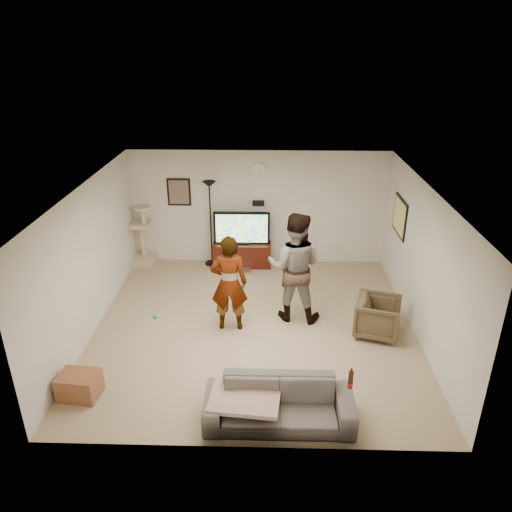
{
  "coord_description": "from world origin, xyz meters",
  "views": [
    {
      "loc": [
        0.24,
        -7.28,
        4.66
      ],
      "look_at": [
        0.02,
        0.2,
        1.27
      ],
      "focal_mm": 34.28,
      "sensor_mm": 36.0,
      "label": 1
    }
  ],
  "objects_px": {
    "side_table": "(79,385)",
    "tv": "(242,228)",
    "floor_lamp": "(211,224)",
    "sofa": "(279,404)",
    "person_left": "(229,283)",
    "armchair": "(378,317)",
    "tv_stand": "(242,254)",
    "person_right": "(294,267)",
    "beer_bottle": "(351,380)",
    "cat_tree": "(142,235)"
  },
  "relations": [
    {
      "from": "tv_stand",
      "to": "cat_tree",
      "type": "bearing_deg",
      "value": -179.87
    },
    {
      "from": "person_left",
      "to": "person_right",
      "type": "height_order",
      "value": "person_right"
    },
    {
      "from": "floor_lamp",
      "to": "person_right",
      "type": "relative_size",
      "value": 0.95
    },
    {
      "from": "tv_stand",
      "to": "sofa",
      "type": "xyz_separation_m",
      "value": [
        0.74,
        -4.79,
        0.02
      ]
    },
    {
      "from": "armchair",
      "to": "side_table",
      "type": "bearing_deg",
      "value": 127.16
    },
    {
      "from": "person_left",
      "to": "armchair",
      "type": "bearing_deg",
      "value": 174.75
    },
    {
      "from": "beer_bottle",
      "to": "armchair",
      "type": "distance_m",
      "value": 2.3
    },
    {
      "from": "floor_lamp",
      "to": "person_left",
      "type": "bearing_deg",
      "value": -76.93
    },
    {
      "from": "tv",
      "to": "armchair",
      "type": "xyz_separation_m",
      "value": [
        2.44,
        -2.67,
        -0.55
      ]
    },
    {
      "from": "tv_stand",
      "to": "floor_lamp",
      "type": "xyz_separation_m",
      "value": [
        -0.67,
        0.04,
        0.68
      ]
    },
    {
      "from": "person_left",
      "to": "side_table",
      "type": "relative_size",
      "value": 3.13
    },
    {
      "from": "person_left",
      "to": "side_table",
      "type": "bearing_deg",
      "value": 40.95
    },
    {
      "from": "floor_lamp",
      "to": "tv",
      "type": "bearing_deg",
      "value": -3.83
    },
    {
      "from": "tv_stand",
      "to": "tv",
      "type": "xyz_separation_m",
      "value": [
        0.0,
        0.0,
        0.62
      ]
    },
    {
      "from": "side_table",
      "to": "floor_lamp",
      "type": "bearing_deg",
      "value": 72.71
    },
    {
      "from": "floor_lamp",
      "to": "beer_bottle",
      "type": "bearing_deg",
      "value": -64.45
    },
    {
      "from": "person_left",
      "to": "side_table",
      "type": "distance_m",
      "value": 2.78
    },
    {
      "from": "person_left",
      "to": "sofa",
      "type": "relative_size",
      "value": 0.88
    },
    {
      "from": "floor_lamp",
      "to": "side_table",
      "type": "distance_m",
      "value": 4.69
    },
    {
      "from": "floor_lamp",
      "to": "person_left",
      "type": "xyz_separation_m",
      "value": [
        0.6,
        -2.57,
        -0.09
      ]
    },
    {
      "from": "cat_tree",
      "to": "sofa",
      "type": "xyz_separation_m",
      "value": [
        2.92,
        -4.78,
        -0.4
      ]
    },
    {
      "from": "tv_stand",
      "to": "armchair",
      "type": "distance_m",
      "value": 3.61
    },
    {
      "from": "tv_stand",
      "to": "floor_lamp",
      "type": "relative_size",
      "value": 0.67
    },
    {
      "from": "cat_tree",
      "to": "person_right",
      "type": "xyz_separation_m",
      "value": [
        3.21,
        -2.14,
        0.31
      ]
    },
    {
      "from": "sofa",
      "to": "armchair",
      "type": "bearing_deg",
      "value": 51.38
    },
    {
      "from": "tv_stand",
      "to": "beer_bottle",
      "type": "bearing_deg",
      "value": -71.11
    },
    {
      "from": "sofa",
      "to": "side_table",
      "type": "height_order",
      "value": "sofa"
    },
    {
      "from": "cat_tree",
      "to": "beer_bottle",
      "type": "xyz_separation_m",
      "value": [
        3.82,
        -4.78,
        0.01
      ]
    },
    {
      "from": "person_left",
      "to": "armchair",
      "type": "xyz_separation_m",
      "value": [
        2.51,
        -0.14,
        -0.52
      ]
    },
    {
      "from": "tv_stand",
      "to": "tv",
      "type": "relative_size",
      "value": 1.05
    },
    {
      "from": "tv_stand",
      "to": "floor_lamp",
      "type": "distance_m",
      "value": 0.96
    },
    {
      "from": "armchair",
      "to": "person_left",
      "type": "bearing_deg",
      "value": 103.19
    },
    {
      "from": "tv_stand",
      "to": "person_left",
      "type": "xyz_separation_m",
      "value": [
        -0.07,
        -2.53,
        0.59
      ]
    },
    {
      "from": "cat_tree",
      "to": "tv",
      "type": "bearing_deg",
      "value": 0.13
    },
    {
      "from": "sofa",
      "to": "beer_bottle",
      "type": "height_order",
      "value": "beer_bottle"
    },
    {
      "from": "tv",
      "to": "person_left",
      "type": "xyz_separation_m",
      "value": [
        -0.07,
        -2.53,
        -0.03
      ]
    },
    {
      "from": "floor_lamp",
      "to": "sofa",
      "type": "bearing_deg",
      "value": -73.67
    },
    {
      "from": "sofa",
      "to": "floor_lamp",
      "type": "bearing_deg",
      "value": 106.29
    },
    {
      "from": "side_table",
      "to": "tv",
      "type": "bearing_deg",
      "value": 64.92
    },
    {
      "from": "floor_lamp",
      "to": "person_left",
      "type": "height_order",
      "value": "floor_lamp"
    },
    {
      "from": "cat_tree",
      "to": "sofa",
      "type": "height_order",
      "value": "cat_tree"
    },
    {
      "from": "sofa",
      "to": "beer_bottle",
      "type": "bearing_deg",
      "value": -0.04
    },
    {
      "from": "sofa",
      "to": "side_table",
      "type": "distance_m",
      "value": 2.82
    },
    {
      "from": "person_right",
      "to": "cat_tree",
      "type": "bearing_deg",
      "value": -23.7
    },
    {
      "from": "person_right",
      "to": "sofa",
      "type": "xyz_separation_m",
      "value": [
        -0.29,
        -2.64,
        -0.71
      ]
    },
    {
      "from": "cat_tree",
      "to": "person_left",
      "type": "relative_size",
      "value": 0.8
    },
    {
      "from": "tv",
      "to": "side_table",
      "type": "bearing_deg",
      "value": -115.08
    },
    {
      "from": "person_right",
      "to": "person_left",
      "type": "bearing_deg",
      "value": 29.08
    },
    {
      "from": "tv",
      "to": "sofa",
      "type": "relative_size",
      "value": 0.62
    },
    {
      "from": "beer_bottle",
      "to": "side_table",
      "type": "relative_size",
      "value": 0.46
    }
  ]
}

